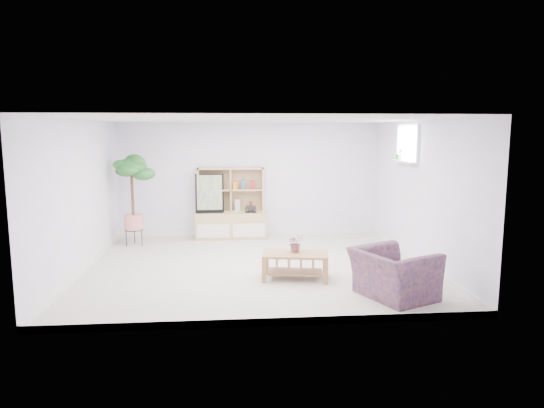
{
  "coord_description": "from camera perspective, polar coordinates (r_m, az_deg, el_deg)",
  "views": [
    {
      "loc": [
        -0.4,
        -7.76,
        2.2
      ],
      "look_at": [
        0.28,
        0.17,
        1.02
      ],
      "focal_mm": 32.0,
      "sensor_mm": 36.0,
      "label": 1
    }
  ],
  "objects": [
    {
      "name": "window",
      "position": [
        8.93,
        15.71,
        6.84
      ],
      "size": [
        0.1,
        0.98,
        0.68
      ],
      "primitive_type": null,
      "color": "silver",
      "rests_on": "walls"
    },
    {
      "name": "ceiling",
      "position": [
        7.77,
        -2.01,
        9.91
      ],
      "size": [
        5.5,
        5.0,
        0.01
      ],
      "primitive_type": "cube",
      "color": "silver",
      "rests_on": "walls"
    },
    {
      "name": "toy_truck",
      "position": [
        10.03,
        -2.53,
        -0.58
      ],
      "size": [
        0.3,
        0.21,
        0.16
      ],
      "primitive_type": null,
      "rotation": [
        0.0,
        0.0,
        0.03
      ],
      "color": "black",
      "rests_on": "storage_unit"
    },
    {
      "name": "window_sill",
      "position": [
        8.92,
        15.27,
        4.8
      ],
      "size": [
        0.14,
        1.0,
        0.04
      ],
      "primitive_type": "cube",
      "color": "white",
      "rests_on": "walls"
    },
    {
      "name": "poster",
      "position": [
        10.06,
        -7.35,
        1.25
      ],
      "size": [
        0.59,
        0.15,
        0.81
      ],
      "primitive_type": null,
      "rotation": [
        0.0,
        0.0,
        0.03
      ],
      "color": "yellow",
      "rests_on": "storage_unit"
    },
    {
      "name": "sill_plant",
      "position": [
        9.17,
        14.72,
        5.71
      ],
      "size": [
        0.14,
        0.12,
        0.22
      ],
      "primitive_type": "imported",
      "rotation": [
        0.0,
        0.0,
        0.21
      ],
      "color": "#245E24",
      "rests_on": "window_sill"
    },
    {
      "name": "walls",
      "position": [
        7.84,
        -1.96,
        1.1
      ],
      "size": [
        5.51,
        5.01,
        2.4
      ],
      "color": "white",
      "rests_on": "floor"
    },
    {
      "name": "floor",
      "position": [
        8.08,
        -1.92,
        -7.37
      ],
      "size": [
        5.5,
        5.0,
        0.01
      ],
      "primitive_type": "cube",
      "color": "#BBB099",
      "rests_on": "ground"
    },
    {
      "name": "table_plant",
      "position": [
        7.39,
        2.8,
        -4.59
      ],
      "size": [
        0.29,
        0.27,
        0.27
      ],
      "primitive_type": "imported",
      "rotation": [
        0.0,
        0.0,
        0.27
      ],
      "color": "#176724",
      "rests_on": "coffee_table"
    },
    {
      "name": "floor_tree",
      "position": [
        9.79,
        -16.07,
        0.41
      ],
      "size": [
        0.85,
        0.85,
        1.78
      ],
      "primitive_type": null,
      "rotation": [
        0.0,
        0.0,
        -0.36
      ],
      "color": "#245E24",
      "rests_on": "floor"
    },
    {
      "name": "armchair",
      "position": [
        6.74,
        14.11,
        -7.59
      ],
      "size": [
        1.2,
        1.27,
        0.74
      ],
      "primitive_type": "imported",
      "rotation": [
        0.0,
        0.0,
        1.99
      ],
      "color": "navy",
      "rests_on": "floor"
    },
    {
      "name": "coffee_table",
      "position": [
        7.4,
        2.75,
        -7.27
      ],
      "size": [
        1.05,
        0.68,
        0.4
      ],
      "primitive_type": null,
      "rotation": [
        0.0,
        0.0,
        -0.16
      ],
      "color": "brown",
      "rests_on": "floor"
    },
    {
      "name": "storage_unit",
      "position": [
        10.11,
        -4.86,
        0.07
      ],
      "size": [
        1.47,
        0.5,
        1.47
      ],
      "primitive_type": null,
      "color": "tan",
      "rests_on": "floor"
    },
    {
      "name": "baseboard",
      "position": [
        8.06,
        -1.92,
        -7.03
      ],
      "size": [
        5.5,
        5.0,
        0.1
      ],
      "primitive_type": null,
      "color": "white",
      "rests_on": "floor"
    }
  ]
}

